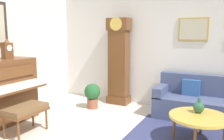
% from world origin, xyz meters
% --- Properties ---
extents(wall_back, '(5.30, 0.13, 2.80)m').
position_xyz_m(wall_back, '(0.02, 2.40, 1.40)').
color(wall_back, silver).
rests_on(wall_back, ground_plane).
extents(area_rug, '(2.10, 1.50, 0.01)m').
position_xyz_m(area_rug, '(1.09, 0.95, 0.00)').
color(area_rug, navy).
rests_on(area_rug, ground_plane).
extents(piano_bench, '(0.42, 0.70, 0.48)m').
position_xyz_m(piano_bench, '(-1.46, -0.16, 0.41)').
color(piano_bench, brown).
rests_on(piano_bench, ground_plane).
extents(grandfather_clock, '(0.52, 0.34, 2.03)m').
position_xyz_m(grandfather_clock, '(-0.87, 2.14, 0.96)').
color(grandfather_clock, brown).
rests_on(grandfather_clock, ground_plane).
extents(couch, '(1.90, 0.80, 0.84)m').
position_xyz_m(couch, '(1.11, 1.96, 0.31)').
color(couch, '#424C70').
rests_on(couch, ground_plane).
extents(coffee_table, '(0.88, 0.88, 0.44)m').
position_xyz_m(coffee_table, '(1.12, 0.80, 0.41)').
color(coffee_table, gold).
rests_on(coffee_table, ground_plane).
extents(mantel_clock, '(0.13, 0.18, 0.38)m').
position_xyz_m(mantel_clock, '(-2.23, 0.18, 1.37)').
color(mantel_clock, brown).
rests_on(mantel_clock, piano).
extents(green_jug, '(0.17, 0.17, 0.24)m').
position_xyz_m(green_jug, '(1.09, 0.93, 0.52)').
color(green_jug, '#234C33').
rests_on(green_jug, coffee_table).
extents(potted_plant, '(0.36, 0.36, 0.56)m').
position_xyz_m(potted_plant, '(-1.22, 1.52, 0.32)').
color(potted_plant, '#935138').
rests_on(potted_plant, ground_plane).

